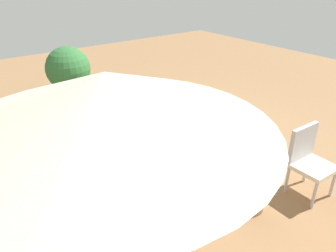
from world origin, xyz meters
The scene contains 9 objects.
ground_plane centered at (0.00, 0.00, 0.00)m, with size 16.00×16.00×0.00m, color olive.
round_bed centered at (0.00, 0.00, 0.27)m, with size 2.71×2.71×0.52m.
throw_pillow_0 centered at (0.22, -0.94, 0.60)m, with size 0.43×0.36×0.15m, color beige.
throw_pillow_1 centered at (0.87, -0.34, 0.62)m, with size 0.42×0.35×0.21m, color silver.
throw_pillow_2 centered at (0.80, 0.54, 0.60)m, with size 0.54×0.31×0.17m, color beige.
patio_chair centered at (-0.66, 2.31, 0.56)m, with size 0.53×0.52×0.98m.
patio_umbrella centered at (2.20, 2.19, 2.02)m, with size 2.55×2.55×2.26m.
planter centered at (0.70, -2.74, 0.77)m, with size 0.97×0.97×1.34m.
side_table centered at (0.23, 2.10, 0.26)m, with size 0.39×0.39×0.52m, color #997A56.
Camera 1 is at (3.17, 4.20, 2.92)m, focal length 35.03 mm.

